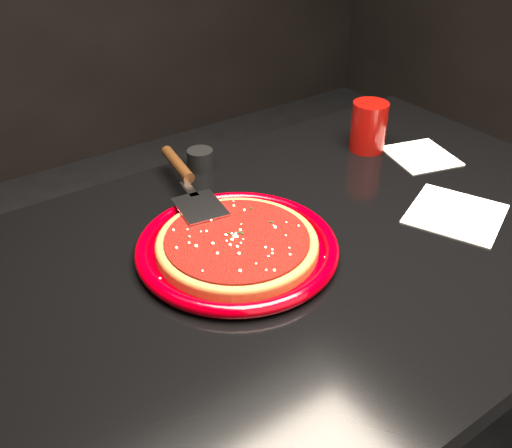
# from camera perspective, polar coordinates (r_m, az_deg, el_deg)

# --- Properties ---
(table) EXTENTS (1.20, 0.80, 0.75)m
(table) POSITION_cam_1_polar(r_m,az_deg,el_deg) (1.26, 5.40, -15.37)
(table) COLOR black
(table) RESTS_ON floor
(plate) EXTENTS (0.43, 0.43, 0.03)m
(plate) POSITION_cam_1_polar(r_m,az_deg,el_deg) (0.95, -1.90, -2.35)
(plate) COLOR #7F0007
(plate) RESTS_ON table
(pizza_crust) EXTENTS (0.34, 0.34, 0.01)m
(pizza_crust) POSITION_cam_1_polar(r_m,az_deg,el_deg) (0.95, -1.90, -2.16)
(pizza_crust) COLOR brown
(pizza_crust) RESTS_ON plate
(pizza_crust_rim) EXTENTS (0.34, 0.34, 0.02)m
(pizza_crust_rim) POSITION_cam_1_polar(r_m,az_deg,el_deg) (0.95, -1.91, -1.82)
(pizza_crust_rim) COLOR brown
(pizza_crust_rim) RESTS_ON plate
(pizza_sauce) EXTENTS (0.30, 0.30, 0.01)m
(pizza_sauce) POSITION_cam_1_polar(r_m,az_deg,el_deg) (0.94, -1.91, -1.58)
(pizza_sauce) COLOR maroon
(pizza_sauce) RESTS_ON plate
(parmesan_dusting) EXTENTS (0.23, 0.23, 0.01)m
(parmesan_dusting) POSITION_cam_1_polar(r_m,az_deg,el_deg) (0.94, -1.92, -1.25)
(parmesan_dusting) COLOR #FFF4C4
(parmesan_dusting) RESTS_ON plate
(basil_flecks) EXTENTS (0.21, 0.21, 0.00)m
(basil_flecks) POSITION_cam_1_polar(r_m,az_deg,el_deg) (0.94, -1.92, -1.29)
(basil_flecks) COLOR black
(basil_flecks) RESTS_ON plate
(pizza_server) EXTENTS (0.14, 0.34, 0.02)m
(pizza_server) POSITION_cam_1_polar(r_m,az_deg,el_deg) (1.09, -6.74, 4.24)
(pizza_server) COLOR silver
(pizza_server) RESTS_ON plate
(cup) EXTENTS (0.10, 0.10, 0.11)m
(cup) POSITION_cam_1_polar(r_m,az_deg,el_deg) (1.30, 11.20, 9.54)
(cup) COLOR #7A0905
(cup) RESTS_ON table
(napkin_a) EXTENTS (0.21, 0.21, 0.00)m
(napkin_a) POSITION_cam_1_polar(r_m,az_deg,el_deg) (1.12, 19.35, 0.98)
(napkin_a) COLOR white
(napkin_a) RESTS_ON table
(napkin_b) EXTENTS (0.16, 0.17, 0.00)m
(napkin_b) POSITION_cam_1_polar(r_m,az_deg,el_deg) (1.32, 16.18, 6.57)
(napkin_b) COLOR white
(napkin_b) RESTS_ON table
(ramekin) EXTENTS (0.07, 0.07, 0.04)m
(ramekin) POSITION_cam_1_polar(r_m,az_deg,el_deg) (1.21, -5.59, 6.45)
(ramekin) COLOR black
(ramekin) RESTS_ON table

